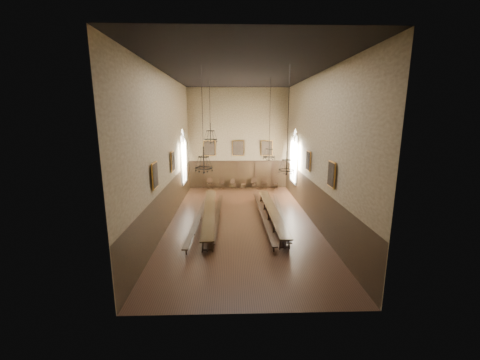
{
  "coord_description": "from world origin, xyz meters",
  "views": [
    {
      "loc": [
        -0.62,
        -17.74,
        6.54
      ],
      "look_at": [
        -0.05,
        1.5,
        2.35
      ],
      "focal_mm": 22.0,
      "sensor_mm": 36.0,
      "label": 1
    }
  ],
  "objects_px": {
    "chandelier_back_left": "(210,136)",
    "chandelier_front_left": "(204,162)",
    "bench_right_outer": "(281,216)",
    "chair_6": "(264,185)",
    "chandelier_front_right": "(287,163)",
    "bench_left_inner": "(218,216)",
    "table_right": "(272,215)",
    "chandelier_back_right": "(269,152)",
    "chair_2": "(221,186)",
    "bench_right_inner": "(263,216)",
    "table_left": "(210,215)",
    "bench_left_outer": "(200,216)",
    "chair_1": "(210,185)",
    "chair_4": "(243,186)",
    "chair_3": "(233,186)",
    "chair_7": "(276,185)",
    "chair_5": "(254,186)"
  },
  "relations": [
    {
      "from": "bench_left_outer",
      "to": "chandelier_front_right",
      "type": "xyz_separation_m",
      "value": [
        4.84,
        -3.13,
        3.92
      ]
    },
    {
      "from": "chair_2",
      "to": "chandelier_front_left",
      "type": "height_order",
      "value": "chandelier_front_left"
    },
    {
      "from": "chair_1",
      "to": "chair_4",
      "type": "height_order",
      "value": "chair_1"
    },
    {
      "from": "table_left",
      "to": "bench_right_outer",
      "type": "bearing_deg",
      "value": 1.08
    },
    {
      "from": "bench_right_inner",
      "to": "chair_6",
      "type": "relative_size",
      "value": 9.78
    },
    {
      "from": "table_left",
      "to": "chandelier_back_right",
      "type": "bearing_deg",
      "value": 28.19
    },
    {
      "from": "bench_right_inner",
      "to": "chair_6",
      "type": "distance_m",
      "value": 8.54
    },
    {
      "from": "bench_right_outer",
      "to": "chandelier_back_left",
      "type": "height_order",
      "value": "chandelier_back_left"
    },
    {
      "from": "chandelier_front_left",
      "to": "chandelier_back_left",
      "type": "bearing_deg",
      "value": 90.01
    },
    {
      "from": "table_right",
      "to": "chair_6",
      "type": "relative_size",
      "value": 9.35
    },
    {
      "from": "bench_left_inner",
      "to": "chair_7",
      "type": "bearing_deg",
      "value": 58.78
    },
    {
      "from": "bench_right_outer",
      "to": "chair_6",
      "type": "distance_m",
      "value": 8.41
    },
    {
      "from": "chandelier_front_right",
      "to": "bench_left_inner",
      "type": "bearing_deg",
      "value": 139.29
    },
    {
      "from": "chandelier_back_left",
      "to": "chandelier_front_left",
      "type": "xyz_separation_m",
      "value": [
        0.0,
        -5.44,
        -1.0
      ]
    },
    {
      "from": "chair_5",
      "to": "chair_6",
      "type": "relative_size",
      "value": 0.97
    },
    {
      "from": "bench_right_outer",
      "to": "chandelier_front_right",
      "type": "height_order",
      "value": "chandelier_front_right"
    },
    {
      "from": "bench_right_inner",
      "to": "chandelier_front_left",
      "type": "height_order",
      "value": "chandelier_front_left"
    },
    {
      "from": "chair_3",
      "to": "chair_7",
      "type": "relative_size",
      "value": 0.9
    },
    {
      "from": "bench_left_inner",
      "to": "chair_2",
      "type": "bearing_deg",
      "value": 90.23
    },
    {
      "from": "bench_right_outer",
      "to": "chair_1",
      "type": "relative_size",
      "value": 8.88
    },
    {
      "from": "table_right",
      "to": "chair_4",
      "type": "xyz_separation_m",
      "value": [
        -1.49,
        8.42,
        -0.1
      ]
    },
    {
      "from": "bench_right_inner",
      "to": "chandelier_back_right",
      "type": "bearing_deg",
      "value": 74.18
    },
    {
      "from": "chandelier_back_left",
      "to": "chandelier_front_left",
      "type": "height_order",
      "value": "same"
    },
    {
      "from": "chandelier_front_left",
      "to": "chair_4",
      "type": "bearing_deg",
      "value": 77.18
    },
    {
      "from": "chair_2",
      "to": "chair_7",
      "type": "relative_size",
      "value": 1.02
    },
    {
      "from": "chair_1",
      "to": "chandelier_front_right",
      "type": "xyz_separation_m",
      "value": [
        4.8,
        -11.56,
        3.91
      ]
    },
    {
      "from": "bench_right_inner",
      "to": "chair_3",
      "type": "distance_m",
      "value": 8.67
    },
    {
      "from": "table_left",
      "to": "bench_left_outer",
      "type": "relative_size",
      "value": 0.96
    },
    {
      "from": "bench_right_inner",
      "to": "chair_1",
      "type": "relative_size",
      "value": 9.59
    },
    {
      "from": "table_left",
      "to": "chandelier_front_right",
      "type": "xyz_separation_m",
      "value": [
        4.24,
        -3.07,
        3.83
      ]
    },
    {
      "from": "chair_2",
      "to": "bench_right_inner",
      "type": "bearing_deg",
      "value": -58.48
    },
    {
      "from": "bench_left_outer",
      "to": "chandelier_back_left",
      "type": "relative_size",
      "value": 2.46
    },
    {
      "from": "table_right",
      "to": "chandelier_back_right",
      "type": "height_order",
      "value": "chandelier_back_right"
    },
    {
      "from": "table_left",
      "to": "chair_5",
      "type": "relative_size",
      "value": 10.15
    },
    {
      "from": "bench_left_outer",
      "to": "chair_7",
      "type": "bearing_deg",
      "value": 53.68
    },
    {
      "from": "table_right",
      "to": "chandelier_front_left",
      "type": "bearing_deg",
      "value": -146.25
    },
    {
      "from": "table_left",
      "to": "bench_left_outer",
      "type": "distance_m",
      "value": 0.62
    },
    {
      "from": "chandelier_back_right",
      "to": "chandelier_front_right",
      "type": "distance_m",
      "value": 5.22
    },
    {
      "from": "bench_right_inner",
      "to": "chair_2",
      "type": "distance_m",
      "value": 8.89
    },
    {
      "from": "table_left",
      "to": "chair_1",
      "type": "relative_size",
      "value": 9.66
    },
    {
      "from": "chair_3",
      "to": "chair_7",
      "type": "bearing_deg",
      "value": -17.86
    },
    {
      "from": "chandelier_back_right",
      "to": "chandelier_front_left",
      "type": "height_order",
      "value": "same"
    },
    {
      "from": "chair_1",
      "to": "chair_2",
      "type": "bearing_deg",
      "value": -17.17
    },
    {
      "from": "chandelier_front_right",
      "to": "bench_right_outer",
      "type": "bearing_deg",
      "value": 84.14
    },
    {
      "from": "chair_6",
      "to": "bench_left_outer",
      "type": "bearing_deg",
      "value": -111.46
    },
    {
      "from": "bench_left_inner",
      "to": "bench_right_inner",
      "type": "distance_m",
      "value": 2.89
    },
    {
      "from": "table_left",
      "to": "bench_left_inner",
      "type": "xyz_separation_m",
      "value": [
        0.51,
        0.14,
        -0.12
      ]
    },
    {
      "from": "table_left",
      "to": "chandelier_back_right",
      "type": "xyz_separation_m",
      "value": [
        4.0,
        2.14,
        3.78
      ]
    },
    {
      "from": "bench_right_outer",
      "to": "bench_right_inner",
      "type": "bearing_deg",
      "value": -176.92
    },
    {
      "from": "table_right",
      "to": "chandelier_back_right",
      "type": "xyz_separation_m",
      "value": [
        0.02,
        2.16,
        3.8
      ]
    }
  ]
}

